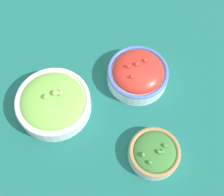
# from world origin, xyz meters

# --- Properties ---
(ground_plane) EXTENTS (3.00, 3.00, 0.00)m
(ground_plane) POSITION_xyz_m (0.00, 0.00, 0.00)
(ground_plane) COLOR #196056
(bowl_broccoli) EXTENTS (0.13, 0.13, 0.06)m
(bowl_broccoli) POSITION_xyz_m (0.10, -0.16, 0.02)
(bowl_broccoli) COLOR silver
(bowl_broccoli) RESTS_ON ground_plane
(bowl_cherry_tomatoes) EXTENTS (0.18, 0.18, 0.08)m
(bowl_cherry_tomatoes) POSITION_xyz_m (0.08, 0.07, 0.03)
(bowl_cherry_tomatoes) COLOR silver
(bowl_cherry_tomatoes) RESTS_ON ground_plane
(bowl_lettuce) EXTENTS (0.21, 0.21, 0.08)m
(bowl_lettuce) POSITION_xyz_m (-0.16, -0.01, 0.03)
(bowl_lettuce) COLOR silver
(bowl_lettuce) RESTS_ON ground_plane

